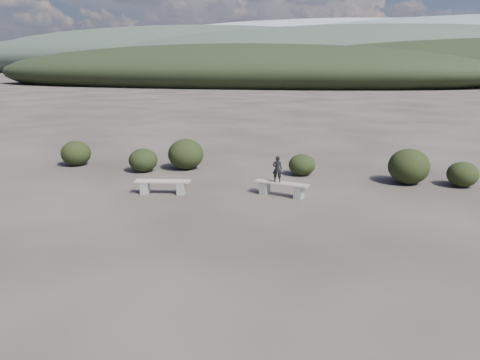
# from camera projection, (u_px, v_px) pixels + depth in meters

# --- Properties ---
(ground) EXTENTS (1200.00, 1200.00, 0.00)m
(ground) POSITION_uv_depth(u_px,v_px,m) (175.00, 258.00, 11.00)
(ground) COLOR #28231F
(ground) RESTS_ON ground
(bench_left) EXTENTS (1.97, 0.78, 0.48)m
(bench_left) POSITION_uv_depth(u_px,v_px,m) (163.00, 186.00, 16.40)
(bench_left) COLOR gray
(bench_left) RESTS_ON ground
(bench_right) EXTENTS (1.96, 0.83, 0.48)m
(bench_right) POSITION_uv_depth(u_px,v_px,m) (282.00, 188.00, 16.12)
(bench_right) COLOR gray
(bench_right) RESTS_ON ground
(seated_person) EXTENTS (0.36, 0.27, 0.92)m
(seated_person) POSITION_uv_depth(u_px,v_px,m) (277.00, 169.00, 16.05)
(seated_person) COLOR black
(seated_person) RESTS_ON bench_right
(shrub_a) EXTENTS (1.21, 1.21, 0.99)m
(shrub_a) POSITION_uv_depth(u_px,v_px,m) (143.00, 160.00, 19.75)
(shrub_a) COLOR black
(shrub_a) RESTS_ON ground
(shrub_b) EXTENTS (1.54, 1.54, 1.32)m
(shrub_b) POSITION_uv_depth(u_px,v_px,m) (186.00, 154.00, 20.20)
(shrub_b) COLOR black
(shrub_b) RESTS_ON ground
(shrub_c) EXTENTS (1.09, 1.09, 0.87)m
(shrub_c) POSITION_uv_depth(u_px,v_px,m) (302.00, 165.00, 19.11)
(shrub_c) COLOR black
(shrub_c) RESTS_ON ground
(shrub_d) EXTENTS (1.54, 1.54, 1.35)m
(shrub_d) POSITION_uv_depth(u_px,v_px,m) (409.00, 166.00, 17.72)
(shrub_d) COLOR black
(shrub_d) RESTS_ON ground
(shrub_e) EXTENTS (1.13, 1.13, 0.94)m
(shrub_e) POSITION_uv_depth(u_px,v_px,m) (463.00, 174.00, 17.31)
(shrub_e) COLOR black
(shrub_e) RESTS_ON ground
(shrub_f) EXTENTS (1.31, 1.31, 1.11)m
(shrub_f) POSITION_uv_depth(u_px,v_px,m) (76.00, 153.00, 20.95)
(shrub_f) COLOR black
(shrub_f) RESTS_ON ground
(mountain_ridges) EXTENTS (500.00, 400.00, 56.00)m
(mountain_ridges) POSITION_uv_depth(u_px,v_px,m) (349.00, 55.00, 328.72)
(mountain_ridges) COLOR black
(mountain_ridges) RESTS_ON ground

